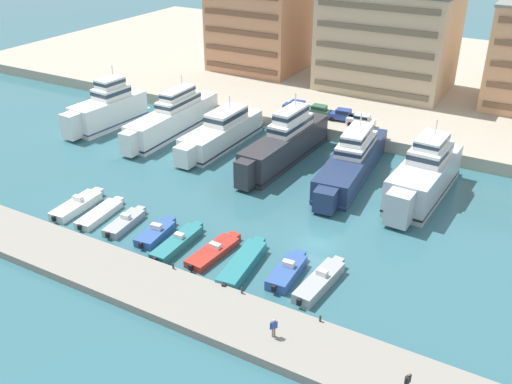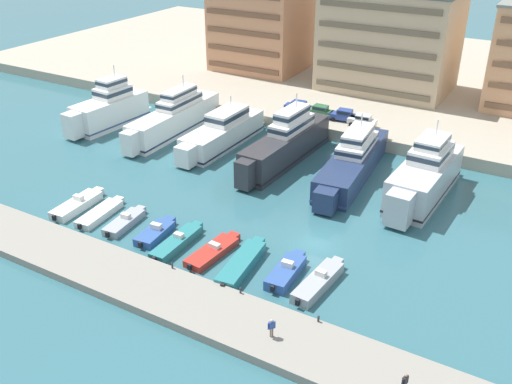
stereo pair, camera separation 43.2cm
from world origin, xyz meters
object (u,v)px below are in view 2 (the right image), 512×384
motorboat_blue_center_left (156,232)px  car_blue_far_left (298,106)px  motorboat_grey_far_right (319,282)px  motorboat_teal_center (177,242)px  yacht_charcoal_center_left (286,144)px  car_green_left (320,111)px  motorboat_teal_mid_right (242,264)px  yacht_navy_center (353,161)px  pedestrian_near_edge (272,326)px  car_white_center_left (363,120)px  yacht_silver_center_right (424,176)px  motorboat_red_center_right (213,251)px  pedestrian_mid_deck (405,382)px  car_blue_mid_left (344,115)px  motorboat_white_far_left (78,204)px  yacht_white_left (175,117)px  motorboat_grey_mid_left (125,222)px  motorboat_white_left (100,213)px  motorboat_blue_right (286,271)px  yacht_white_far_left (109,109)px

motorboat_blue_center_left → car_blue_far_left: 37.51m
motorboat_grey_far_right → motorboat_teal_center: bearing=-175.8°
yacht_charcoal_center_left → car_green_left: yacht_charcoal_center_left is taller
motorboat_teal_center → motorboat_teal_mid_right: bearing=0.2°
yacht_navy_center → pedestrian_near_edge: 32.77m
motorboat_teal_center → car_white_center_left: car_white_center_left is taller
yacht_silver_center_right → motorboat_grey_far_right: 22.45m
motorboat_teal_center → motorboat_teal_mid_right: motorboat_teal_center is taller
motorboat_red_center_right → pedestrian_mid_deck: 23.70m
motorboat_blue_center_left → motorboat_red_center_right: size_ratio=0.81×
car_blue_mid_left → pedestrian_near_edge: 47.23m
motorboat_white_far_left → car_green_left: (13.42, 36.95, 2.27)m
yacht_white_left → yacht_silver_center_right: yacht_silver_center_right is taller
car_green_left → car_blue_mid_left: 3.89m
motorboat_grey_mid_left → motorboat_white_left: bearing=178.4°
yacht_white_left → car_blue_far_left: size_ratio=5.10×
pedestrian_mid_deck → motorboat_blue_right: bearing=146.9°
motorboat_white_far_left → motorboat_white_left: 3.56m
motorboat_teal_mid_right → motorboat_blue_right: size_ratio=1.31×
yacht_white_left → car_blue_far_left: (14.21, 12.80, 0.35)m
car_blue_mid_left → yacht_white_left: bearing=-149.7°
motorboat_teal_center → motorboat_red_center_right: bearing=8.5°
motorboat_blue_center_left → car_blue_mid_left: (5.72, 37.35, 2.29)m
yacht_charcoal_center_left → motorboat_grey_far_right: 27.59m
yacht_navy_center → motorboat_teal_mid_right: bearing=-93.6°
car_blue_far_left → car_green_left: size_ratio=1.03×
yacht_silver_center_right → yacht_charcoal_center_left: bearing=177.7°
yacht_charcoal_center_left → motorboat_grey_far_right: size_ratio=2.61×
motorboat_white_left → car_blue_mid_left: 39.70m
yacht_charcoal_center_left → motorboat_blue_right: size_ratio=3.14×
yacht_white_far_left → car_green_left: bearing=28.5°
car_blue_far_left → motorboat_grey_far_right: bearing=-61.0°
motorboat_blue_right → pedestrian_mid_deck: (13.99, -9.13, 1.32)m
yacht_silver_center_right → car_white_center_left: bearing=132.8°
yacht_white_far_left → motorboat_white_left: size_ratio=2.11×
motorboat_white_far_left → motorboat_teal_mid_right: (22.46, -0.71, 0.06)m
yacht_white_left → yacht_charcoal_center_left: size_ratio=1.03×
motorboat_white_left → motorboat_teal_mid_right: size_ratio=0.84×
yacht_navy_center → motorboat_blue_right: yacht_navy_center is taller
car_green_left → car_blue_mid_left: bearing=1.9°
yacht_silver_center_right → motorboat_blue_center_left: bearing=-133.7°
motorboat_white_far_left → yacht_white_far_left: bearing=124.8°
motorboat_red_center_right → motorboat_blue_right: (8.01, 0.44, 0.14)m
yacht_silver_center_right → pedestrian_mid_deck: yacht_silver_center_right is taller
car_blue_far_left → car_blue_mid_left: bearing=-0.3°
yacht_white_left → motorboat_red_center_right: 33.81m
car_white_center_left → motorboat_red_center_right: bearing=-92.7°
yacht_silver_center_right → car_blue_mid_left: bearing=137.7°
motorboat_white_far_left → motorboat_grey_mid_left: size_ratio=1.19×
yacht_charcoal_center_left → car_green_left: size_ratio=5.08×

